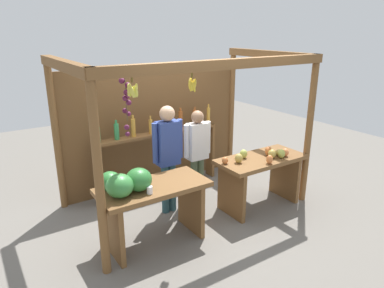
% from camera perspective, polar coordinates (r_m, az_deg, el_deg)
% --- Properties ---
extents(ground_plane, '(12.00, 12.00, 0.00)m').
position_cam_1_polar(ground_plane, '(5.66, -1.03, -9.40)').
color(ground_plane, slate).
rests_on(ground_plane, ground).
extents(market_stall, '(3.38, 1.95, 2.28)m').
position_cam_1_polar(market_stall, '(5.54, -3.61, 4.58)').
color(market_stall, brown).
rests_on(market_stall, ground).
extents(fruit_counter_left, '(1.37, 0.66, 1.07)m').
position_cam_1_polar(fruit_counter_left, '(4.35, -7.96, -8.01)').
color(fruit_counter_left, brown).
rests_on(fruit_counter_left, ground).
extents(fruit_counter_right, '(1.37, 0.64, 0.93)m').
position_cam_1_polar(fruit_counter_right, '(5.42, 10.98, -4.07)').
color(fruit_counter_right, brown).
rests_on(fruit_counter_right, ground).
extents(bottle_shelf_unit, '(2.17, 0.22, 1.35)m').
position_cam_1_polar(bottle_shelf_unit, '(5.87, -5.34, 0.19)').
color(bottle_shelf_unit, brown).
rests_on(bottle_shelf_unit, ground).
extents(vendor_man, '(0.48, 0.22, 1.61)m').
position_cam_1_polar(vendor_man, '(5.05, -3.90, -1.02)').
color(vendor_man, '#284C54').
rests_on(vendor_man, ground).
extents(vendor_woman, '(0.48, 0.20, 1.44)m').
position_cam_1_polar(vendor_woman, '(5.49, 0.86, -0.62)').
color(vendor_woman, '#4A5B3F').
rests_on(vendor_woman, ground).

